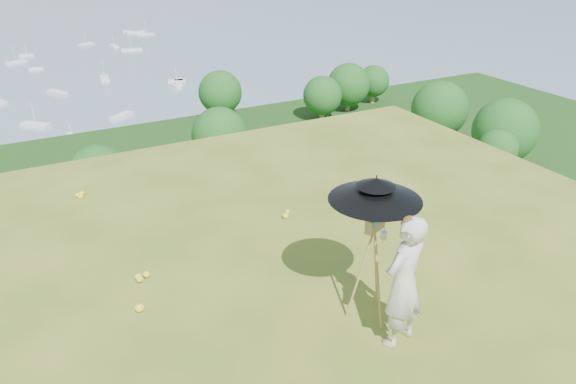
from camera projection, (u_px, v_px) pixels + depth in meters
ground at (312, 286)px, 8.60m from camera, size 14.00×14.00×0.00m
forest_slope at (104, 355)px, 48.98m from camera, size 140.00×56.00×22.00m
shoreline_tier at (55, 228)px, 83.84m from camera, size 170.00×28.00×8.00m
slope_trees at (78, 213)px, 42.93m from camera, size 110.00×50.00×6.00m
harbor_town at (47, 188)px, 81.03m from camera, size 110.00×22.00×5.00m
wildflowers at (304, 274)px, 8.77m from camera, size 10.00×10.50×0.12m
painter at (404, 282)px, 7.07m from camera, size 0.79×0.63×1.88m
field_easel at (372, 264)px, 7.57m from camera, size 0.85×0.85×1.73m
sun_umbrella at (375, 202)px, 7.18m from camera, size 1.37×1.37×0.75m
painter_cap at (410, 221)px, 6.69m from camera, size 0.28×0.30×0.10m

